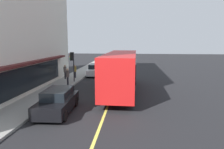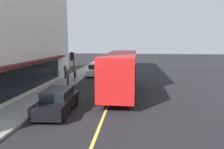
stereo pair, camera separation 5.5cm
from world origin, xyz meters
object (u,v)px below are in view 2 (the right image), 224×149
object	(u,v)px
bus	(121,70)
pedestrian_near_storefront	(68,75)
traffic_light	(72,60)
pedestrian_mid_block	(65,71)
pedestrian_by_curb	(75,70)
car_white	(95,70)
car_black	(57,101)

from	to	relation	value
bus	pedestrian_near_storefront	world-z (taller)	bus
traffic_light	pedestrian_mid_block	xyz separation A→B (m)	(1.38, 1.32, -1.40)
bus	pedestrian_by_curb	size ratio (longest dim) A/B	7.22
bus	pedestrian_mid_block	size ratio (longest dim) A/B	6.80
car_white	pedestrian_near_storefront	world-z (taller)	pedestrian_near_storefront
car_black	pedestrian_near_storefront	size ratio (longest dim) A/B	2.58
bus	traffic_light	xyz separation A→B (m)	(3.78, 5.54, 0.55)
car_white	pedestrian_by_curb	size ratio (longest dim) A/B	2.84
pedestrian_by_curb	pedestrian_mid_block	world-z (taller)	pedestrian_mid_block
traffic_light	bus	bearing A→B (deg)	-124.29
pedestrian_by_curb	bus	bearing A→B (deg)	-135.73
car_black	traffic_light	bearing A→B (deg)	10.74
traffic_light	car_black	distance (m)	9.86
car_white	car_black	bearing A→B (deg)	-179.18
car_black	pedestrian_mid_block	world-z (taller)	pedestrian_mid_block
bus	car_white	world-z (taller)	bus
car_white	pedestrian_by_curb	xyz separation A→B (m)	(-2.73, 1.97, 0.33)
pedestrian_near_storefront	pedestrian_mid_block	xyz separation A→B (m)	(3.33, 1.37, -0.03)
pedestrian_mid_block	pedestrian_near_storefront	bearing A→B (deg)	-157.62
traffic_light	pedestrian_by_curb	world-z (taller)	traffic_light
traffic_light	car_black	bearing A→B (deg)	-169.26
car_white	pedestrian_mid_block	world-z (taller)	pedestrian_mid_block
pedestrian_mid_block	traffic_light	bearing A→B (deg)	-136.46
car_white	pedestrian_by_curb	world-z (taller)	pedestrian_by_curb
pedestrian_by_curb	pedestrian_near_storefront	bearing A→B (deg)	-174.20
car_white	pedestrian_near_storefront	bearing A→B (deg)	167.51
car_white	pedestrian_mid_block	xyz separation A→B (m)	(-3.63, 2.91, 0.39)
traffic_light	pedestrian_mid_block	distance (m)	2.37
pedestrian_by_curb	pedestrian_mid_block	xyz separation A→B (m)	(-0.90, 0.94, 0.06)
pedestrian_mid_block	car_white	bearing A→B (deg)	-38.73
car_black	pedestrian_by_curb	xyz separation A→B (m)	(11.81, 2.18, 0.33)
pedestrian_near_storefront	pedestrian_by_curb	xyz separation A→B (m)	(4.23, 0.43, -0.10)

